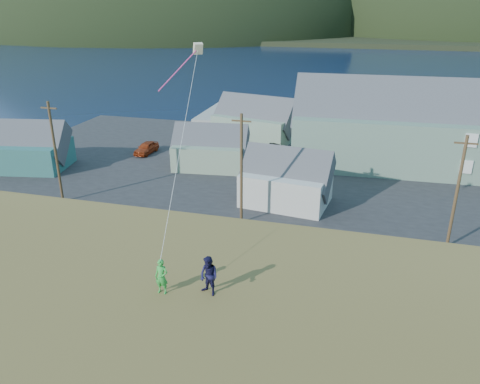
# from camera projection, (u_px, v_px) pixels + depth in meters

# --- Properties ---
(ground) EXTENTS (900.00, 900.00, 0.00)m
(ground) POSITION_uv_depth(u_px,v_px,m) (267.00, 235.00, 38.45)
(ground) COLOR #0A1638
(ground) RESTS_ON ground
(grass_strip) EXTENTS (110.00, 8.00, 0.10)m
(grass_strip) POSITION_uv_depth(u_px,v_px,m) (261.00, 246.00, 36.65)
(grass_strip) COLOR #4C3D19
(grass_strip) RESTS_ON ground
(waterfront_lot) EXTENTS (72.00, 36.00, 0.12)m
(waterfront_lot) POSITION_uv_depth(u_px,v_px,m) (298.00, 168.00, 53.63)
(waterfront_lot) COLOR #28282B
(waterfront_lot) RESTS_ON ground
(wharf) EXTENTS (26.00, 14.00, 0.90)m
(wharf) POSITION_uv_depth(u_px,v_px,m) (282.00, 117.00, 75.49)
(wharf) COLOR gray
(wharf) RESTS_ON ground
(far_shore) EXTENTS (900.00, 320.00, 2.00)m
(far_shore) POSITION_uv_depth(u_px,v_px,m) (364.00, 27.00, 333.07)
(far_shore) COLOR black
(far_shore) RESTS_ON ground
(far_hills) EXTENTS (760.00, 265.00, 143.00)m
(far_hills) POSITION_uv_depth(u_px,v_px,m) (423.00, 30.00, 278.85)
(far_hills) COLOR black
(far_hills) RESTS_ON ground
(lodge) EXTENTS (35.29, 11.20, 12.28)m
(lodge) POSITION_uv_depth(u_px,v_px,m) (453.00, 130.00, 51.49)
(lodge) COLOR slate
(lodge) RESTS_ON waterfront_lot
(shed_teal) EXTENTS (9.46, 7.39, 6.73)m
(shed_teal) POSITION_uv_depth(u_px,v_px,m) (29.00, 148.00, 52.70)
(shed_teal) COLOR #2A5E63
(shed_teal) RESTS_ON waterfront_lot
(shed_palegreen_near) EXTENTS (8.98, 6.15, 6.13)m
(shed_palegreen_near) POSITION_uv_depth(u_px,v_px,m) (210.00, 148.00, 53.07)
(shed_palegreen_near) COLOR gray
(shed_palegreen_near) RESTS_ON waterfront_lot
(shed_white) EXTENTS (8.78, 6.39, 6.54)m
(shed_white) POSITION_uv_depth(u_px,v_px,m) (286.00, 179.00, 43.36)
(shed_white) COLOR beige
(shed_white) RESTS_ON waterfront_lot
(shed_palegreen_far) EXTENTS (12.08, 8.55, 7.38)m
(shed_palegreen_far) POSITION_uv_depth(u_px,v_px,m) (255.00, 120.00, 63.76)
(shed_palegreen_far) COLOR slate
(shed_palegreen_far) RESTS_ON waterfront_lot
(utility_poles) EXTENTS (34.42, 0.24, 9.56)m
(utility_poles) POSITION_uv_depth(u_px,v_px,m) (233.00, 171.00, 38.78)
(utility_poles) COLOR #47331E
(utility_poles) RESTS_ON waterfront_lot
(parked_cars) EXTENTS (25.55, 11.81, 1.54)m
(parked_cars) POSITION_uv_depth(u_px,v_px,m) (247.00, 147.00, 58.85)
(parked_cars) COLOR black
(parked_cars) RESTS_ON waterfront_lot
(kite_flyer_green) EXTENTS (0.54, 0.36, 1.45)m
(kite_flyer_green) POSITION_uv_depth(u_px,v_px,m) (162.00, 277.00, 18.07)
(kite_flyer_green) COLOR green
(kite_flyer_green) RESTS_ON hillside
(kite_flyer_navy) EXTENTS (0.96, 0.88, 1.62)m
(kite_flyer_navy) POSITION_uv_depth(u_px,v_px,m) (209.00, 276.00, 17.96)
(kite_flyer_navy) COLOR #161438
(kite_flyer_navy) RESTS_ON hillside
(kite_rig) EXTENTS (1.44, 4.99, 11.74)m
(kite_rig) POSITION_uv_depth(u_px,v_px,m) (195.00, 55.00, 23.71)
(kite_rig) COLOR beige
(kite_rig) RESTS_ON ground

